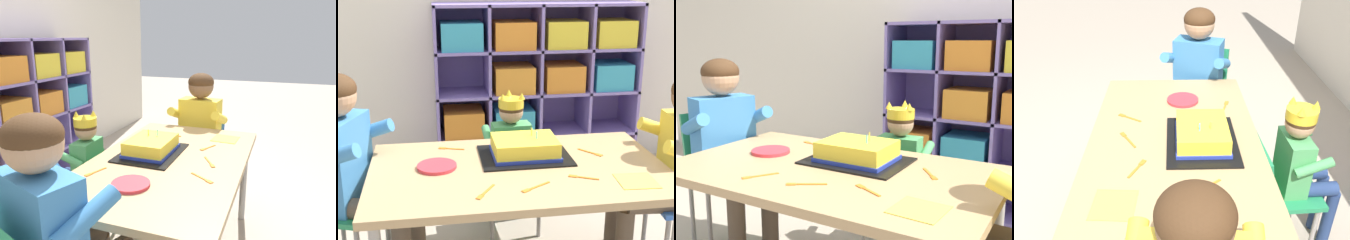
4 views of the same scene
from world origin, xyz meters
TOP-DOWN VIEW (x-y plane):
  - storage_cubby_shelf at (0.37, 1.39)m, footprint 1.45×0.36m
  - activity_table at (0.00, 0.00)m, footprint 1.31×0.79m
  - classroom_chair_blue at (0.06, 0.50)m, footprint 0.35×0.33m
  - child_with_crown at (0.06, 0.60)m, footprint 0.30×0.31m
  - adult_helper_seated at (-0.72, 0.14)m, footprint 0.48×0.46m
  - guest_at_table_side at (0.76, 0.05)m, footprint 0.45×0.42m
  - birthday_cake_on_tray at (0.05, 0.13)m, footprint 0.42×0.32m
  - paper_plate_stack at (-0.36, 0.05)m, footprint 0.17×0.17m
  - paper_napkin_square at (0.45, -0.22)m, footprint 0.17×0.17m
  - fork_beside_plate_stack at (0.37, 0.12)m, footprint 0.09×0.12m
  - fork_near_child_seat at (0.02, -0.22)m, footprint 0.13×0.09m
  - fork_near_cake_tray at (0.24, -0.15)m, footprint 0.12×0.07m
  - fork_at_table_front_edge at (-0.29, 0.28)m, footprint 0.13×0.05m
  - fork_scattered_mid_table at (-0.18, -0.23)m, footprint 0.09×0.13m

SIDE VIEW (x-z plane):
  - classroom_chair_blue at x=0.06m, z-range 0.07..0.67m
  - child_with_crown at x=0.06m, z-range 0.10..0.93m
  - activity_table at x=0.00m, z-range 0.26..0.88m
  - guest_at_table_side at x=0.76m, z-range 0.11..1.11m
  - storage_cubby_shelf at x=0.37m, z-range 0.00..1.25m
  - paper_napkin_square at x=0.45m, z-range 0.63..0.63m
  - fork_beside_plate_stack at x=0.37m, z-range 0.63..0.63m
  - fork_near_child_seat at x=0.02m, z-range 0.63..0.63m
  - fork_near_cake_tray at x=0.24m, z-range 0.63..0.63m
  - fork_scattered_mid_table at x=-0.18m, z-range 0.63..0.63m
  - fork_at_table_front_edge at x=-0.29m, z-range 0.63..0.63m
  - paper_plate_stack at x=-0.36m, z-range 0.63..0.64m
  - adult_helper_seated at x=-0.72m, z-range 0.12..1.16m
  - birthday_cake_on_tray at x=0.05m, z-range 0.60..0.73m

